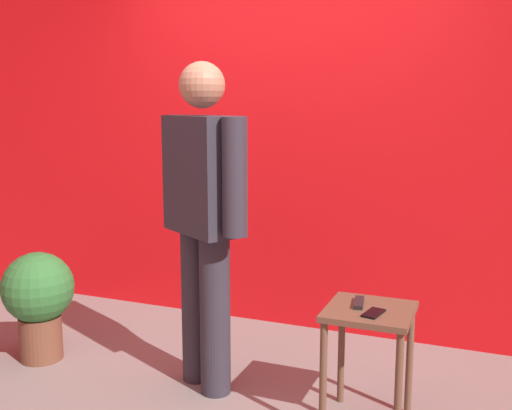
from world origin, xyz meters
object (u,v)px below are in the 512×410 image
Objects in this scene: potted_plant at (38,297)px; standing_person at (204,211)px; tv_remote at (359,303)px; side_table at (369,333)px; cell_phone at (373,313)px.

standing_person is at bearing 3.44° from potted_plant.
tv_remote is at bearing 0.84° from potted_plant.
standing_person is 2.64× the size of potted_plant.
side_table is at bearing -0.28° from potted_plant.
tv_remote is 2.01m from potted_plant.
standing_person is 10.66× the size of tv_remote.
standing_person is 1.28m from potted_plant.
side_table is 4.21× the size of cell_phone.
cell_phone reaches higher than side_table.
side_table is (0.94, -0.08, -0.53)m from standing_person.
standing_person reaches higher than side_table.
cell_phone is (0.97, -0.15, -0.40)m from standing_person.
standing_person is 0.96m from tv_remote.
potted_plant is at bearing 179.72° from side_table.
standing_person reaches higher than potted_plant.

